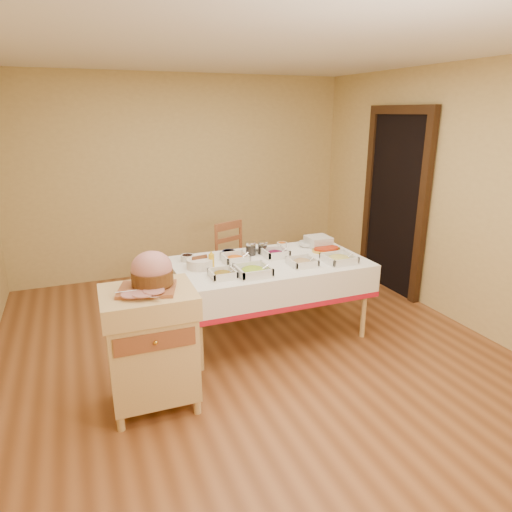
{
  "coord_description": "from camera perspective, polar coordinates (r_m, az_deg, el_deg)",
  "views": [
    {
      "loc": [
        -1.37,
        -3.5,
        2.13
      ],
      "look_at": [
        0.12,
        0.2,
        0.86
      ],
      "focal_mm": 32.0,
      "sensor_mm": 36.0,
      "label": 1
    }
  ],
  "objects": [
    {
      "name": "serving_dish_d",
      "position": [
        4.4,
        10.35,
        -0.33
      ],
      "size": [
        0.28,
        0.28,
        0.1
      ],
      "color": "silver",
      "rests_on": "dining_table"
    },
    {
      "name": "bowl_small_imported",
      "position": [
        4.86,
        6.34,
        1.47
      ],
      "size": [
        0.18,
        0.18,
        0.05
      ],
      "primitive_type": "imported",
      "rotation": [
        0.0,
        0.0,
        0.06
      ],
      "color": "silver",
      "rests_on": "dining_table"
    },
    {
      "name": "plate_stack",
      "position": [
        4.86,
        7.79,
        1.79
      ],
      "size": [
        0.23,
        0.23,
        0.11
      ],
      "color": "silver",
      "rests_on": "dining_table"
    },
    {
      "name": "preserve_jar_left",
      "position": [
        4.54,
        -0.67,
        0.87
      ],
      "size": [
        0.1,
        0.1,
        0.13
      ],
      "color": "silver",
      "rests_on": "dining_table"
    },
    {
      "name": "serving_dish_f",
      "position": [
        4.5,
        2.44,
        0.36
      ],
      "size": [
        0.24,
        0.23,
        0.11
      ],
      "color": "silver",
      "rests_on": "dining_table"
    },
    {
      "name": "bread_basket",
      "position": [
        4.2,
        -7.04,
        -0.89
      ],
      "size": [
        0.24,
        0.24,
        0.11
      ],
      "color": "silver",
      "rests_on": "dining_table"
    },
    {
      "name": "butcher_cart",
      "position": [
        3.46,
        -12.97,
        -10.42
      ],
      "size": [
        0.67,
        0.56,
        0.93
      ],
      "color": "#DEBC7A",
      "rests_on": "ground"
    },
    {
      "name": "doorway",
      "position": [
        5.76,
        17.01,
        6.68
      ],
      "size": [
        0.09,
        1.1,
        2.2
      ],
      "color": "black",
      "rests_on": "ground"
    },
    {
      "name": "serving_dish_b",
      "position": [
        4.0,
        -0.38,
        -1.84
      ],
      "size": [
        0.29,
        0.29,
        0.12
      ],
      "color": "silver",
      "rests_on": "dining_table"
    },
    {
      "name": "brass_platter",
      "position": [
        4.73,
        8.77,
        0.82
      ],
      "size": [
        0.31,
        0.22,
        0.04
      ],
      "color": "gold",
      "rests_on": "dining_table"
    },
    {
      "name": "bowl_white_imported",
      "position": [
        4.72,
        0.04,
        0.99
      ],
      "size": [
        0.17,
        0.17,
        0.04
      ],
      "primitive_type": "imported",
      "rotation": [
        0.0,
        0.0,
        -0.09
      ],
      "color": "silver",
      "rests_on": "dining_table"
    },
    {
      "name": "preserve_jar_right",
      "position": [
        4.58,
        0.83,
        0.98
      ],
      "size": [
        0.1,
        0.1,
        0.13
      ],
      "color": "silver",
      "rests_on": "dining_table"
    },
    {
      "name": "serving_dish_c",
      "position": [
        4.27,
        5.79,
        -0.75
      ],
      "size": [
        0.24,
        0.24,
        0.1
      ],
      "color": "silver",
      "rests_on": "dining_table"
    },
    {
      "name": "serving_dish_e",
      "position": [
        4.34,
        -2.6,
        -0.3
      ],
      "size": [
        0.25,
        0.23,
        0.11
      ],
      "color": "silver",
      "rests_on": "dining_table"
    },
    {
      "name": "dining_table",
      "position": [
        4.43,
        1.71,
        -2.61
      ],
      "size": [
        1.82,
        1.02,
        0.76
      ],
      "color": "#DEBC7A",
      "rests_on": "ground"
    },
    {
      "name": "serving_dish_a",
      "position": [
        3.95,
        -4.2,
        -2.24
      ],
      "size": [
        0.22,
        0.22,
        0.1
      ],
      "color": "silver",
      "rests_on": "dining_table"
    },
    {
      "name": "mustard_bottle",
      "position": [
        4.18,
        -5.59,
        -0.53
      ],
      "size": [
        0.05,
        0.05,
        0.16
      ],
      "color": "gold",
      "rests_on": "dining_table"
    },
    {
      "name": "small_bowl_left",
      "position": [
        4.42,
        -8.58,
        -0.18
      ],
      "size": [
        0.13,
        0.13,
        0.06
      ],
      "color": "silver",
      "rests_on": "dining_table"
    },
    {
      "name": "dining_chair",
      "position": [
        5.21,
        -2.42,
        -0.83
      ],
      "size": [
        0.53,
        0.52,
        0.94
      ],
      "color": "#995632",
      "rests_on": "ground"
    },
    {
      "name": "room_shell",
      "position": [
        3.85,
        -0.51,
        5.2
      ],
      "size": [
        5.0,
        5.0,
        5.0
      ],
      "color": "brown",
      "rests_on": "ground"
    },
    {
      "name": "small_bowl_right",
      "position": [
        4.81,
        3.28,
        1.42
      ],
      "size": [
        0.11,
        0.11,
        0.05
      ],
      "color": "silver",
      "rests_on": "dining_table"
    },
    {
      "name": "ham_on_board",
      "position": [
        3.29,
        -12.96,
        -2.09
      ],
      "size": [
        0.41,
        0.39,
        0.27
      ],
      "color": "#995632",
      "rests_on": "butcher_cart"
    },
    {
      "name": "small_bowl_mid",
      "position": [
        4.52,
        -3.44,
        0.37
      ],
      "size": [
        0.13,
        0.13,
        0.06
      ],
      "color": "navy",
      "rests_on": "dining_table"
    }
  ]
}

